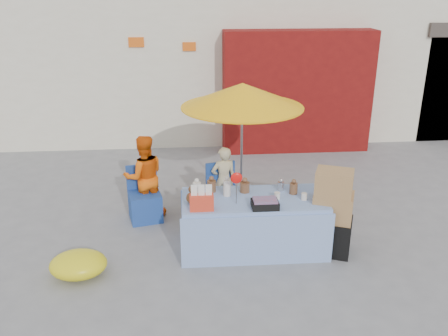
{
  "coord_description": "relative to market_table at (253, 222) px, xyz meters",
  "views": [
    {
      "loc": [
        -0.21,
        -5.77,
        3.51
      ],
      "look_at": [
        0.31,
        0.6,
        1.0
      ],
      "focal_mm": 38.0,
      "sensor_mm": 36.0,
      "label": 1
    }
  ],
  "objects": [
    {
      "name": "vendor_orange",
      "position": [
        -1.56,
        1.14,
        0.27
      ],
      "size": [
        0.75,
        0.64,
        1.34
      ],
      "primitive_type": "imported",
      "rotation": [
        0.0,
        0.0,
        3.37
      ],
      "color": "#EE5D0C",
      "rests_on": "ground"
    },
    {
      "name": "market_table",
      "position": [
        0.0,
        0.0,
        0.0
      ],
      "size": [
        2.01,
        0.95,
        1.21
      ],
      "rotation": [
        0.0,
        0.0,
        -0.01
      ],
      "color": "#81A4CE",
      "rests_on": "ground"
    },
    {
      "name": "chair_left",
      "position": [
        -1.57,
        1.01,
        -0.14
      ],
      "size": [
        0.57,
        0.57,
        0.85
      ],
      "rotation": [
        0.0,
        0.0,
        0.22
      ],
      "color": "#1F4191",
      "rests_on": "ground"
    },
    {
      "name": "ground",
      "position": [
        -0.67,
        -0.03,
        -0.4
      ],
      "size": [
        80.0,
        80.0,
        0.0
      ],
      "primitive_type": "plane",
      "color": "slate",
      "rests_on": "ground"
    },
    {
      "name": "box_stack",
      "position": [
        1.06,
        -0.18,
        0.16
      ],
      "size": [
        0.68,
        0.62,
        1.22
      ],
      "rotation": [
        0.0,
        0.0,
        -0.39
      ],
      "color": "black",
      "rests_on": "ground"
    },
    {
      "name": "umbrella",
      "position": [
        -0.01,
        1.29,
        1.5
      ],
      "size": [
        1.9,
        1.9,
        2.09
      ],
      "color": "gray",
      "rests_on": "ground"
    },
    {
      "name": "vendor_beige",
      "position": [
        -0.31,
        1.14,
        0.17
      ],
      "size": [
        0.46,
        0.35,
        1.12
      ],
      "primitive_type": "imported",
      "rotation": [
        0.0,
        0.0,
        3.37
      ],
      "color": "#CBBD8F",
      "rests_on": "ground"
    },
    {
      "name": "chair_right",
      "position": [
        -0.32,
        1.01,
        -0.14
      ],
      "size": [
        0.57,
        0.57,
        0.85
      ],
      "rotation": [
        0.0,
        0.0,
        0.22
      ],
      "color": "#1F4191",
      "rests_on": "ground"
    },
    {
      "name": "tarp_bundle",
      "position": [
        -2.3,
        -0.51,
        -0.23
      ],
      "size": [
        0.89,
        0.8,
        0.33
      ],
      "primitive_type": "ellipsoid",
      "rotation": [
        0.0,
        0.0,
        0.36
      ],
      "color": "yellow",
      "rests_on": "ground"
    }
  ]
}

